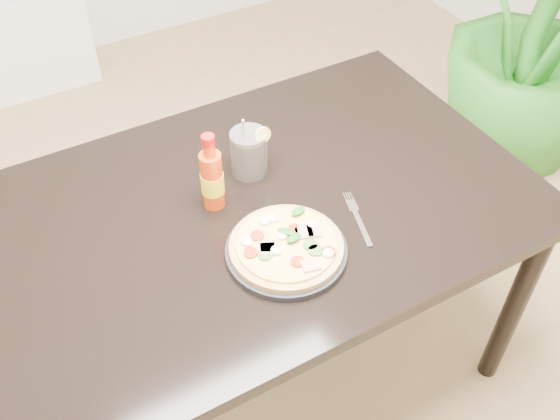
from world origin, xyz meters
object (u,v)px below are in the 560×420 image
plate (286,251)px  hot_sauce_bottle (212,179)px  fork (357,217)px  houseplant (542,24)px  pizza (287,245)px  cola_cup (249,154)px  dining_table (257,226)px

plate → hot_sauce_bottle: (-0.07, 0.23, 0.08)m
fork → houseplant: houseplant is taller
hot_sauce_bottle → houseplant: houseplant is taller
pizza → cola_cup: cola_cup is taller
dining_table → cola_cup: size_ratio=7.56×
dining_table → cola_cup: bearing=70.4°
dining_table → pizza: (-0.02, -0.18, 0.11)m
plate → houseplant: bearing=22.4°
pizza → hot_sauce_bottle: size_ratio=1.23×
pizza → cola_cup: (0.06, 0.30, 0.03)m
houseplant → hot_sauce_bottle: bearing=-166.1°
pizza → fork: (0.21, 0.01, -0.02)m
houseplant → dining_table: bearing=-163.5°
cola_cup → houseplant: (1.46, 0.33, -0.18)m
cola_cup → houseplant: 1.51m
pizza → plate: bearing=-170.8°
dining_table → pizza: size_ratio=5.29×
dining_table → houseplant: houseplant is taller
pizza → hot_sauce_bottle: hot_sauce_bottle is taller
plate → fork: plate is taller
hot_sauce_bottle → fork: bearing=-37.3°
cola_cup → houseplant: size_ratio=0.15×
dining_table → plate: plate is taller
cola_cup → fork: size_ratio=1.00×
dining_table → pizza: bearing=-95.4°
plate → cola_cup: size_ratio=1.53×
dining_table → cola_cup: (0.04, 0.12, 0.14)m
dining_table → houseplant: 1.57m
hot_sauce_bottle → cola_cup: hot_sauce_bottle is taller
pizza → cola_cup: 0.31m
cola_cup → hot_sauce_bottle: bearing=-153.4°
cola_cup → fork: bearing=-62.3°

